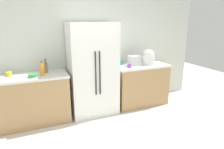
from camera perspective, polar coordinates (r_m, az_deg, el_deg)
The scene contains 12 objects.
kitchen_back_panel at distance 4.15m, azimuth -8.72°, elevation 10.60°, with size 5.44×0.10×3.03m, color silver.
counter_left at distance 3.91m, azimuth -23.19°, elevation -6.80°, with size 1.47×0.63×0.91m.
counter_right at distance 4.49m, azimuth 8.07°, elevation -2.84°, with size 1.19×0.63×0.91m.
refrigerator at distance 3.92m, azimuth -5.59°, elevation 1.43°, with size 0.92×0.64×1.82m.
toaster at distance 4.28m, azimuth 6.40°, elevation 4.02°, with size 0.24×0.18×0.21m, color silver.
rice_cooker at distance 4.41m, azimuth 10.48°, elevation 4.91°, with size 0.27×0.27×0.33m.
bottle_a at distance 3.67m, azimuth -19.50°, elevation 1.33°, with size 0.07×0.07×0.26m.
bottle_b at distance 3.86m, azimuth -18.59°, elevation 2.02°, with size 0.07×0.07×0.25m.
cup_a at distance 3.86m, azimuth -27.62°, elevation 0.09°, with size 0.09×0.09×0.08m, color yellow.
cup_b at distance 4.05m, azimuth 4.98°, elevation 2.51°, with size 0.08×0.08×0.08m, color purple.
cup_c at distance 4.32m, azimuth 2.82°, elevation 3.42°, with size 0.08×0.08×0.09m, color teal.
bowl_a at distance 3.64m, azimuth -21.97°, elevation -0.27°, with size 0.14×0.14×0.06m, color green.
Camera 1 is at (-1.01, -2.01, 1.86)m, focal length 31.64 mm.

